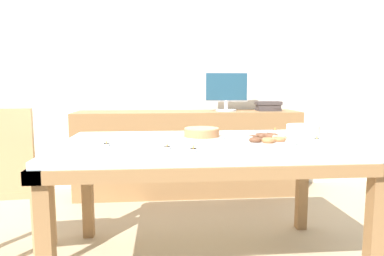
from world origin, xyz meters
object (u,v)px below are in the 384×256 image
(book_stack, at_px, (268,106))
(cake_chocolate_round, at_px, (202,134))
(chair, at_px, (4,181))
(tealight_near_cakes, at_px, (193,150))
(pastry_platter, at_px, (265,140))
(tealight_left_edge, at_px, (106,144))
(tealight_right_edge, at_px, (275,131))
(plate_stack, at_px, (303,130))
(tealight_near_front, at_px, (317,140))
(tealight_centre, at_px, (167,147))
(computer_monitor, at_px, (226,92))

(book_stack, bearing_deg, cake_chocolate_round, -123.15)
(chair, xyz_separation_m, tealight_near_cakes, (1.05, -0.34, 0.23))
(pastry_platter, xyz_separation_m, tealight_near_cakes, (-0.43, -0.25, -0.00))
(book_stack, xyz_separation_m, tealight_left_edge, (-1.34, -1.46, -0.11))
(book_stack, bearing_deg, chair, -146.02)
(tealight_right_edge, bearing_deg, cake_chocolate_round, -157.77)
(plate_stack, xyz_separation_m, tealight_near_front, (-0.02, -0.24, -0.02))
(book_stack, bearing_deg, plate_stack, -96.68)
(book_stack, distance_m, tealight_centre, 1.88)
(chair, relative_size, tealight_near_front, 23.50)
(chair, distance_m, plate_stack, 1.83)
(chair, height_order, tealight_centre, chair)
(book_stack, height_order, tealight_left_edge, book_stack)
(book_stack, bearing_deg, tealight_left_edge, -132.43)
(cake_chocolate_round, relative_size, tealight_near_cakes, 6.83)
(pastry_platter, bearing_deg, cake_chocolate_round, 152.52)
(plate_stack, bearing_deg, computer_monitor, 103.56)
(tealight_near_cakes, bearing_deg, computer_monitor, 74.00)
(chair, height_order, computer_monitor, computer_monitor)
(pastry_platter, relative_size, tealight_near_front, 9.42)
(cake_chocolate_round, relative_size, tealight_right_edge, 6.83)
(pastry_platter, height_order, tealight_right_edge, pastry_platter)
(computer_monitor, height_order, book_stack, computer_monitor)
(plate_stack, relative_size, tealight_right_edge, 5.25)
(tealight_left_edge, bearing_deg, tealight_right_edge, 22.99)
(computer_monitor, xyz_separation_m, tealight_near_cakes, (-0.47, -1.65, -0.25))
(chair, relative_size, pastry_platter, 2.50)
(book_stack, relative_size, tealight_left_edge, 6.29)
(computer_monitor, distance_m, book_stack, 0.44)
(book_stack, distance_m, cake_chocolate_round, 1.47)
(book_stack, height_order, tealight_right_edge, book_stack)
(computer_monitor, xyz_separation_m, tealight_centre, (-0.60, -1.58, -0.25))
(chair, xyz_separation_m, cake_chocolate_round, (1.14, 0.08, 0.24))
(computer_monitor, height_order, tealight_left_edge, computer_monitor)
(chair, distance_m, pastry_platter, 1.50)
(book_stack, bearing_deg, tealight_near_front, -96.30)
(tealight_near_front, height_order, tealight_left_edge, same)
(tealight_centre, bearing_deg, tealight_near_front, 11.15)
(tealight_centre, bearing_deg, book_stack, 57.18)
(pastry_platter, xyz_separation_m, tealight_near_front, (0.31, -0.00, -0.00))
(computer_monitor, bearing_deg, tealight_centre, -110.83)
(computer_monitor, xyz_separation_m, cake_chocolate_round, (-0.38, -1.23, -0.23))
(tealight_near_cakes, bearing_deg, tealight_near_front, 18.24)
(cake_chocolate_round, xyz_separation_m, tealight_near_cakes, (-0.09, -0.42, -0.02))
(chair, distance_m, tealight_near_cakes, 1.13)
(chair, distance_m, computer_monitor, 2.06)
(pastry_platter, distance_m, tealight_near_cakes, 0.50)
(tealight_centre, bearing_deg, plate_stack, 24.99)
(cake_chocolate_round, relative_size, plate_stack, 1.30)
(book_stack, relative_size, plate_stack, 1.20)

